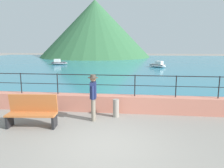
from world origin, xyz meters
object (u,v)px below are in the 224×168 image
at_px(boat_2, 158,65).
at_px(bench_main, 32,111).
at_px(bollard, 116,108).
at_px(person_walking, 93,95).
at_px(boat_1, 59,63).

bearing_deg(boat_2, bench_main, -107.20).
xyz_separation_m(bench_main, bollard, (2.81, 1.32, -0.20)).
bearing_deg(boat_2, person_walking, -102.28).
distance_m(person_walking, bollard, 1.13).
xyz_separation_m(bench_main, boat_2, (6.11, 19.76, -0.23)).
bearing_deg(person_walking, boat_1, 113.39).
bearing_deg(bench_main, boat_1, 107.96).
bearing_deg(bench_main, boat_2, 72.80).
height_order(bench_main, boat_2, bench_main).
height_order(bench_main, person_walking, person_walking).
bearing_deg(bench_main, person_walking, 22.90).
bearing_deg(bollard, boat_2, 79.83).
height_order(bench_main, bollard, bench_main).
bearing_deg(boat_2, boat_1, 171.26).
bearing_deg(boat_1, boat_2, -8.74).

